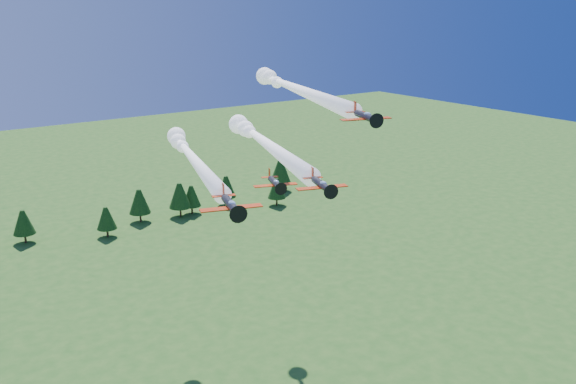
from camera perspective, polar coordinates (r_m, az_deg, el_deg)
plane_lead at (r=107.52m, az=-2.25°, el=4.59°), size 19.42×48.45×3.70m
plane_left at (r=114.73m, az=-8.61°, el=3.18°), size 20.61×52.90×3.70m
plane_right at (r=120.29m, az=0.44°, el=9.30°), size 22.89×57.57×3.70m
plane_slot at (r=96.48m, az=-1.17°, el=0.83°), size 6.67×7.46×2.36m
treeline at (r=198.87m, az=-17.56°, el=-1.89°), size 169.50×21.48×11.92m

